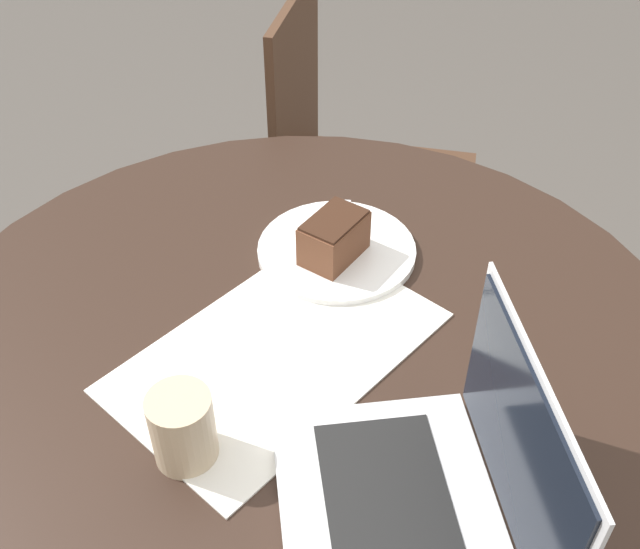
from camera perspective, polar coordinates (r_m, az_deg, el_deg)
name	(u,v)px	position (r m, az deg, el deg)	size (l,w,h in m)	color
dining_table	(303,419)	(1.09, -1.32, -10.97)	(1.05, 1.05, 0.77)	black
chair	(352,185)	(1.77, 2.46, 6.84)	(0.59, 0.59, 0.91)	#472D1E
paper_document	(278,351)	(0.96, -3.21, -5.84)	(0.45, 0.32, 0.00)	white
plate	(337,250)	(1.10, 1.27, 1.87)	(0.23, 0.23, 0.01)	white
cake_slice	(334,238)	(1.06, 1.07, 2.83)	(0.11, 0.09, 0.07)	brown
fork	(339,227)	(1.14, 1.47, 3.67)	(0.13, 0.14, 0.00)	silver
coffee_glass	(183,428)	(0.84, -10.42, -11.42)	(0.07, 0.07, 0.09)	#C6AD89
laptop	(422,500)	(0.79, 7.80, -16.68)	(0.35, 0.37, 0.22)	silver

